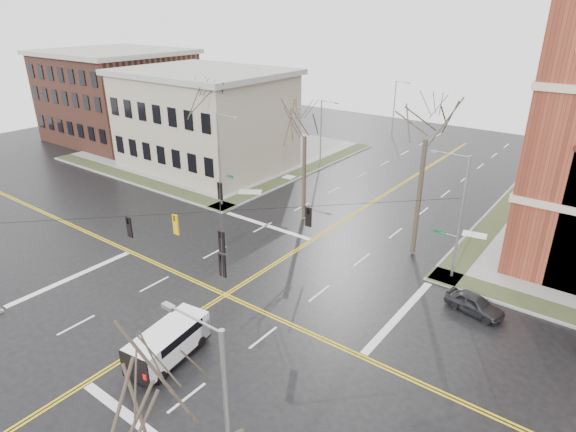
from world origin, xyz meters
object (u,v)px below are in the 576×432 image
Objects in this scene: signal_pole_ne at (458,214)px; streetlight_north_a at (322,131)px; tree_nw_far at (207,106)px; streetlight_north_b at (395,106)px; cargo_van at (171,339)px; signal_pole_se at (225,431)px; parked_car_a at (475,304)px; signal_pole_nw at (220,158)px; tree_nw_near at (305,131)px; tree_ne at (427,132)px.

signal_pole_ne is 1.12× the size of streetlight_north_a.
streetlight_north_b is at bearing 83.48° from tree_nw_far.
signal_pole_ne reaches higher than cargo_van.
streetlight_north_b is at bearing 110.27° from signal_pole_se.
streetlight_north_a reaches higher than parked_car_a.
streetlight_north_b is (0.67, 36.50, -0.48)m from signal_pole_nw.
signal_pole_ne is 2.42× the size of parked_car_a.
signal_pole_se is 29.34m from tree_nw_near.
parked_car_a is (25.46, -3.39, -4.32)m from signal_pole_nw.
parked_car_a is 0.29× the size of tree_nw_far.
cargo_van is at bearing -49.84° from tree_nw_far.
cargo_van is (-9.35, -17.82, -3.82)m from signal_pole_ne.
tree_nw_near is (11.40, 0.44, -0.86)m from tree_nw_far.
tree_nw_near is (8.11, 2.27, 3.30)m from signal_pole_nw.
signal_pole_se is 2.42× the size of parked_car_a.
cargo_van is 18.88m from parked_car_a.
cargo_van is at bearing 151.76° from parked_car_a.
tree_nw_near is 11.04m from tree_ne.
signal_pole_se is 1.71× the size of cargo_van.
tree_nw_far reaches higher than streetlight_north_b.
signal_pole_ne is 1.12× the size of streetlight_north_b.
signal_pole_ne reaches higher than streetlight_north_a.
signal_pole_ne reaches higher than streetlight_north_b.
tree_nw_far is 22.33m from tree_ne.
cargo_van is at bearing -76.92° from streetlight_north_b.
tree_nw_near is (7.44, -14.23, 3.79)m from streetlight_north_a.
tree_nw_near is at bearing 177.94° from tree_ne.
tree_nw_near is 0.84× the size of tree_ne.
streetlight_north_a is at bearing 141.45° from tree_ne.
tree_nw_far is at bearing 136.25° from signal_pole_se.
tree_nw_far is (-25.94, 24.83, 4.16)m from signal_pole_se.
signal_pole_ne is 6.36m from tree_ne.
signal_pole_ne is at bearing -36.90° from streetlight_north_a.
cargo_van is at bearing -117.68° from signal_pole_ne.
tree_nw_far is at bearing -177.80° from tree_nw_near.
tree_ne is at bearing 66.13° from cargo_van.
tree_ne is (18.36, -34.63, 5.36)m from streetlight_north_b.
tree_nw_far is at bearing -96.52° from streetlight_north_b.
tree_ne reaches higher than cargo_van.
tree_ne is at bearing 0.11° from tree_nw_far.
tree_nw_near is (-14.54, 2.27, 3.30)m from signal_pole_ne.
signal_pole_ne is at bearing -8.86° from tree_nw_near.
signal_pole_nw and signal_pole_se have the same top height.
signal_pole_ne is 0.71× the size of tree_nw_far.
signal_pole_ne and signal_pole_se have the same top height.
signal_pole_nw is 32.28m from signal_pole_se.
cargo_van is at bearing -69.81° from streetlight_north_a.
signal_pole_ne is 0.66× the size of tree_ne.
tree_ne is (22.32, 0.04, 0.72)m from tree_nw_far.
parked_car_a is at bearing -39.28° from tree_ne.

